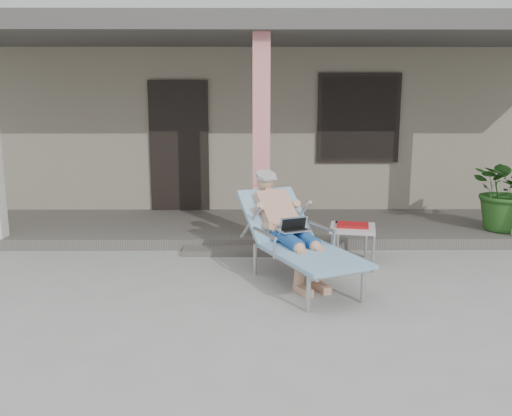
{
  "coord_description": "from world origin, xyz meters",
  "views": [
    {
      "loc": [
        -0.12,
        -4.84,
        1.93
      ],
      "look_at": [
        -0.08,
        0.6,
        0.85
      ],
      "focal_mm": 38.0,
      "sensor_mm": 36.0,
      "label": 1
    }
  ],
  "objects": [
    {
      "name": "ground",
      "position": [
        0.0,
        0.0,
        0.0
      ],
      "size": [
        60.0,
        60.0,
        0.0
      ],
      "primitive_type": "plane",
      "color": "#9E9E99",
      "rests_on": "ground"
    },
    {
      "name": "house",
      "position": [
        0.0,
        6.5,
        1.67
      ],
      "size": [
        10.4,
        5.4,
        3.3
      ],
      "color": "gray",
      "rests_on": "ground"
    },
    {
      "name": "porch_deck",
      "position": [
        0.0,
        3.0,
        0.07
      ],
      "size": [
        10.0,
        2.0,
        0.15
      ],
      "primitive_type": "cube",
      "color": "#605B56",
      "rests_on": "ground"
    },
    {
      "name": "porch_overhang",
      "position": [
        0.0,
        2.95,
        2.79
      ],
      "size": [
        10.0,
        2.3,
        2.85
      ],
      "color": "silver",
      "rests_on": "porch_deck"
    },
    {
      "name": "porch_step",
      "position": [
        0.0,
        1.85,
        0.04
      ],
      "size": [
        2.0,
        0.3,
        0.07
      ],
      "primitive_type": "cube",
      "color": "#605B56",
      "rests_on": "ground"
    },
    {
      "name": "lounger",
      "position": [
        0.31,
        0.85,
        0.75
      ],
      "size": [
        1.37,
        1.93,
        1.22
      ],
      "rotation": [
        0.0,
        0.0,
        0.42
      ],
      "color": "#B7B7BC",
      "rests_on": "ground"
    },
    {
      "name": "side_table",
      "position": [
        1.09,
        1.49,
        0.4
      ],
      "size": [
        0.63,
        0.63,
        0.48
      ],
      "rotation": [
        0.0,
        0.0,
        -0.2
      ],
      "color": "beige",
      "rests_on": "ground"
    },
    {
      "name": "potted_palm",
      "position": [
        3.43,
        2.51,
        0.73
      ],
      "size": [
        1.17,
        1.05,
        1.16
      ],
      "primitive_type": "imported",
      "rotation": [
        0.0,
        0.0,
        -0.15
      ],
      "color": "#26591E",
      "rests_on": "porch_deck"
    }
  ]
}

